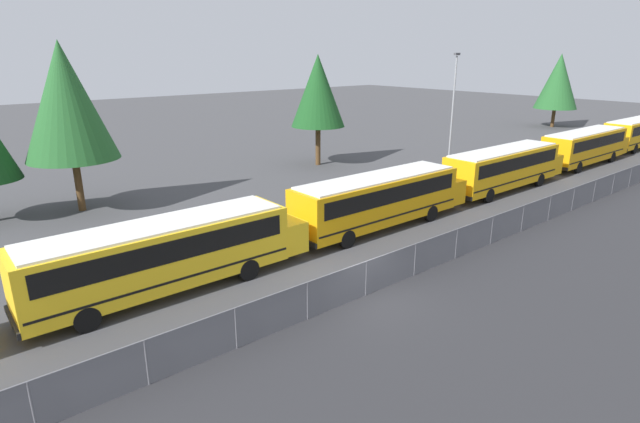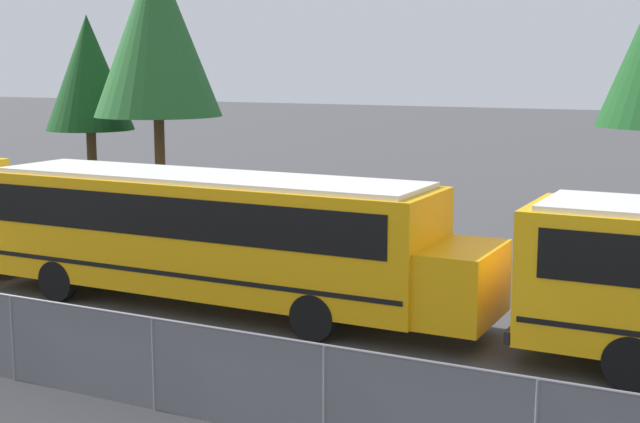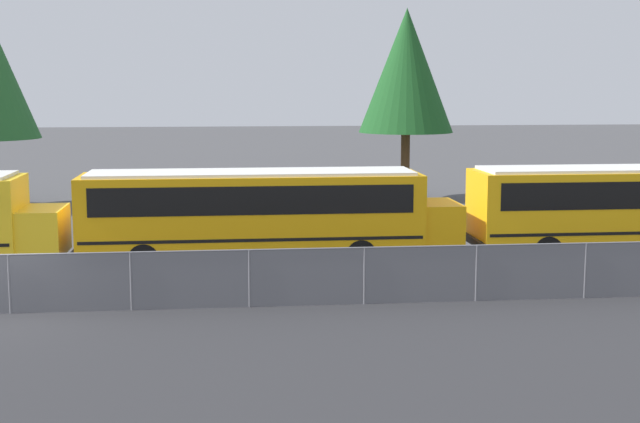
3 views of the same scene
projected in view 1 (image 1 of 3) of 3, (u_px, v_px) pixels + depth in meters
name	position (u px, v px, depth m)	size (l,w,h in m)	color
ground_plane	(365.00, 295.00, 20.40)	(200.00, 200.00, 0.00)	#424244
road_strip	(497.00, 362.00, 15.99)	(148.54, 12.00, 0.01)	#2B2B2D
fence	(366.00, 278.00, 20.16)	(114.61, 0.07, 1.53)	#9EA0A5
school_bus_3	(167.00, 251.00, 20.26)	(12.17, 2.57, 3.02)	yellow
school_bus_4	(381.00, 197.00, 27.87)	(12.17, 2.57, 3.02)	orange
school_bus_5	(505.00, 166.00, 35.56)	(12.17, 2.57, 3.02)	#EDA80F
school_bus_6	(586.00, 145.00, 43.63)	(12.17, 2.57, 3.02)	orange
school_bus_7	(638.00, 131.00, 51.55)	(12.17, 2.57, 3.02)	#EDA80F
light_pole	(453.00, 105.00, 43.30)	(0.60, 0.24, 9.48)	gray
tree_0	(66.00, 101.00, 29.42)	(5.35, 5.35, 10.23)	#51381E
tree_1	(558.00, 81.00, 64.98)	(5.37, 5.37, 9.42)	#51381E
tree_3	(318.00, 91.00, 42.33)	(4.62, 4.62, 9.40)	#51381E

